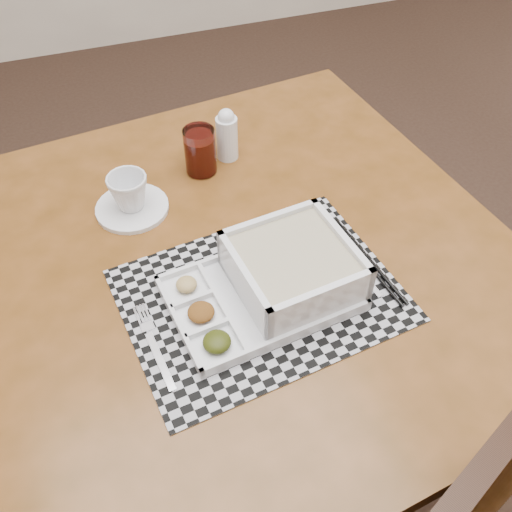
{
  "coord_description": "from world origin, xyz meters",
  "views": [
    {
      "loc": [
        -0.86,
        -0.73,
        1.59
      ],
      "look_at": [
        -0.63,
        -0.07,
        0.83
      ],
      "focal_mm": 40.0,
      "sensor_mm": 36.0,
      "label": 1
    }
  ],
  "objects_px": {
    "cup": "(129,192)",
    "creamer_bottle": "(227,135)",
    "dining_table": "(236,284)",
    "serving_tray": "(284,275)",
    "juice_glass": "(200,153)"
  },
  "relations": [
    {
      "from": "cup",
      "to": "creamer_bottle",
      "type": "relative_size",
      "value": 0.66
    },
    {
      "from": "serving_tray",
      "to": "creamer_bottle",
      "type": "distance_m",
      "value": 0.41
    },
    {
      "from": "cup",
      "to": "juice_glass",
      "type": "distance_m",
      "value": 0.19
    },
    {
      "from": "dining_table",
      "to": "cup",
      "type": "bearing_deg",
      "value": 129.07
    },
    {
      "from": "serving_tray",
      "to": "cup",
      "type": "height_order",
      "value": "serving_tray"
    },
    {
      "from": "creamer_bottle",
      "to": "dining_table",
      "type": "bearing_deg",
      "value": -104.94
    },
    {
      "from": "cup",
      "to": "juice_glass",
      "type": "relative_size",
      "value": 0.77
    },
    {
      "from": "serving_tray",
      "to": "creamer_bottle",
      "type": "relative_size",
      "value": 2.8
    },
    {
      "from": "cup",
      "to": "creamer_bottle",
      "type": "bearing_deg",
      "value": 5.41
    },
    {
      "from": "creamer_bottle",
      "to": "cup",
      "type": "bearing_deg",
      "value": -156.09
    },
    {
      "from": "dining_table",
      "to": "serving_tray",
      "type": "bearing_deg",
      "value": -61.04
    },
    {
      "from": "serving_tray",
      "to": "juice_glass",
      "type": "xyz_separation_m",
      "value": [
        -0.05,
        0.38,
        0.01
      ]
    },
    {
      "from": "serving_tray",
      "to": "juice_glass",
      "type": "relative_size",
      "value": 3.26
    },
    {
      "from": "cup",
      "to": "juice_glass",
      "type": "xyz_separation_m",
      "value": [
        0.17,
        0.08,
        0.0
      ]
    },
    {
      "from": "dining_table",
      "to": "cup",
      "type": "relative_size",
      "value": 14.37
    }
  ]
}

